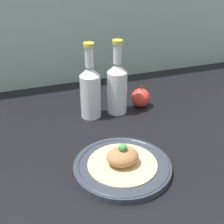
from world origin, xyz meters
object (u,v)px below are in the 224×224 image
at_px(plated_food, 122,159).
at_px(cider_bottle_left, 90,90).
at_px(plate, 122,166).
at_px(cider_bottle_right, 117,86).
at_px(apple, 141,98).

relative_size(plated_food, cider_bottle_left, 0.71).
relative_size(plate, cider_bottle_left, 1.00).
bearing_deg(plated_food, cider_bottle_right, 72.20).
height_order(plated_food, apple, same).
distance_m(plated_food, apple, 0.38).
bearing_deg(apple, cider_bottle_right, -174.65).
bearing_deg(plate, cider_bottle_left, 89.21).
bearing_deg(cider_bottle_left, cider_bottle_right, 0.00).
bearing_deg(cider_bottle_right, cider_bottle_left, 180.00).
xyz_separation_m(plate, cider_bottle_right, (0.10, 0.32, 0.09)).
bearing_deg(cider_bottle_right, plated_food, -107.80).
bearing_deg(plated_food, cider_bottle_left, 89.21).
bearing_deg(plate, apple, 58.62).
distance_m(cider_bottle_right, apple, 0.12).
height_order(plate, plated_food, plated_food).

